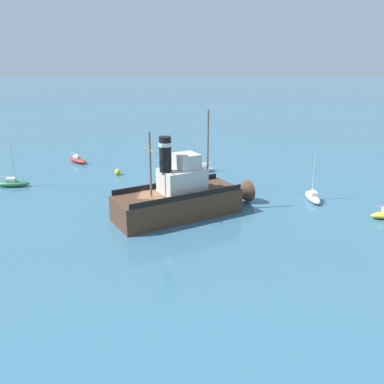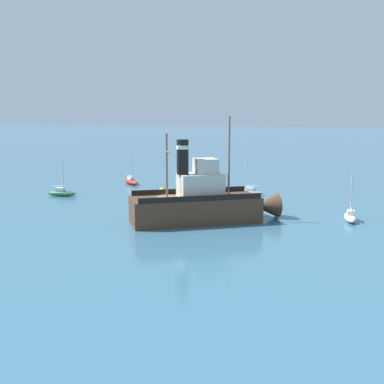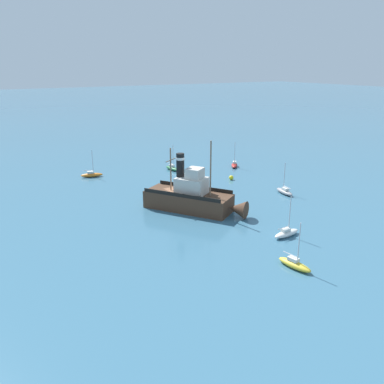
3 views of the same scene
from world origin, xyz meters
name	(u,v)px [view 3 (image 3 of 3)]	position (x,y,z in m)	size (l,w,h in m)	color
ground_plane	(176,205)	(0.00, 0.00, 0.00)	(600.00, 600.00, 0.00)	#38667F
old_tugboat	(192,197)	(-1.07, 2.78, 1.83)	(10.59, 13.96, 9.90)	#4C3323
sailboat_yellow	(295,264)	(-1.03, 22.33, 0.43)	(1.61, 3.91, 4.90)	gold
sailboat_orange	(92,175)	(5.38, -21.11, 0.43)	(3.96, 2.10, 4.90)	orange
sailboat_grey	(285,191)	(-17.05, 4.12, 0.43)	(1.67, 3.92, 4.90)	gray
sailboat_red	(234,165)	(-20.83, -13.78, 0.43)	(3.24, 3.65, 4.90)	#B22823
sailboat_white	(287,233)	(-5.82, 16.24, 0.43)	(3.88, 1.40, 4.90)	white
sailboat_green	(172,168)	(-9.19, -17.81, 0.43)	(1.47, 3.89, 4.90)	#286B3D
mooring_buoy	(231,178)	(-14.77, -6.63, 0.39)	(0.78, 0.78, 0.78)	yellow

